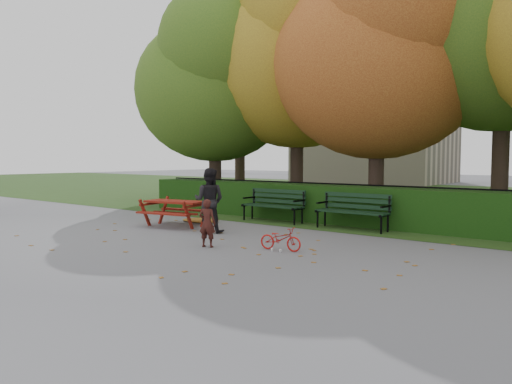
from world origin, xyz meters
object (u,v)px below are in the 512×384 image
Objects in this scene: picnic_table at (175,206)px; child at (207,223)px; tree_c at (386,46)px; bench_right at (354,208)px; bicycle at (281,239)px; bench_left at (274,203)px; tree_a at (217,77)px; tree_b at (302,46)px; adult at (209,200)px; tree_f at (242,65)px.

child reaches higher than picnic_table.
tree_c reaches higher than bench_right.
child reaches higher than bicycle.
child is at bearing -71.90° from bench_left.
child reaches higher than bench_left.
bench_right is at bearing 0.00° from bench_left.
tree_a is 3.11m from tree_b.
bench_left is 2.56m from adult.
bench_right reaches higher than picnic_table.
picnic_table is at bearing 67.31° from bicycle.
tree_f reaches higher than child.
tree_c is 8.66m from tree_f.
bench_left is 1.00× the size of bench_right.
adult is 2.80m from bicycle.
picnic_table is 2.06× the size of bicycle.
tree_a reaches higher than child.
child is 1.48m from bicycle.
tree_c is at bearing 3.65° from tree_a.
tree_f reaches higher than bicycle.
tree_f is 5.10× the size of bench_right.
tree_c is 5.30× the size of adult.
tree_b is 5.83× the size of adult.
bench_right is (2.40, 0.00, 0.00)m from bench_left.
tree_f reaches higher than tree_a.
tree_c is 7.23m from picnic_table.
tree_a is 4.31m from tree_f.
bench_right is 1.90× the size of child.
tree_a is at bearing -62.02° from tree_f.
tree_a is 7.91× the size of child.
bicycle is at bearing -25.55° from picnic_table.
child is at bearing -105.71° from bench_right.
child is (5.18, -5.82, -4.05)m from tree_a.
tree_a is at bearing 42.66° from bicycle.
bench_right is 4.48m from picnic_table.
tree_f reaches higher than tree_b.
adult is at bearing -67.30° from child.
picnic_table is (-1.43, -2.33, -0.01)m from bench_left.
picnic_table is at bearing -121.56° from bench_left.
tree_b is 9.04m from bicycle.
tree_f is at bearing 157.65° from tree_c.
tree_a reaches higher than picnic_table.
bench_right is at bearing -157.46° from adult.
tree_b is at bearing 21.90° from bicycle.
adult is (1.14, -5.59, -4.65)m from tree_b.
adult is (-2.41, -2.55, 0.23)m from bench_right.
adult is at bearing -133.34° from bench_right.
tree_f is at bearing 117.98° from tree_a.
adult is (-1.30, 1.40, 0.28)m from child.
tree_a is 4.96× the size of adult.
bench_left is 2.13× the size of bicycle.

